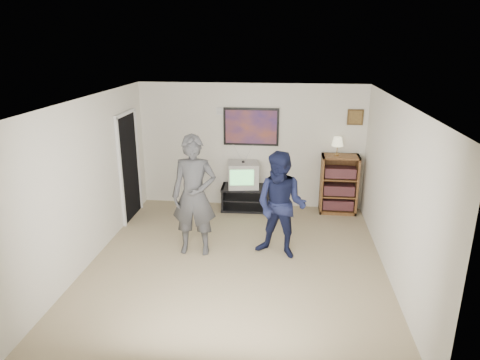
% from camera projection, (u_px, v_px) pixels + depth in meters
% --- Properties ---
extents(room_shell, '(4.51, 5.00, 2.51)m').
position_uv_depth(room_shell, '(239.00, 179.00, 6.56)').
color(room_shell, '#7D6B4F').
rests_on(room_shell, ground).
extents(media_stand, '(0.98, 0.57, 0.48)m').
position_uv_depth(media_stand, '(246.00, 198.00, 8.67)').
color(media_stand, black).
rests_on(media_stand, room_shell).
extents(crt_television, '(0.66, 0.59, 0.50)m').
position_uv_depth(crt_television, '(243.00, 175.00, 8.52)').
color(crt_television, '#ADABA7').
rests_on(crt_television, media_stand).
extents(bookshelf, '(0.71, 0.41, 1.17)m').
position_uv_depth(bookshelf, '(339.00, 184.00, 8.41)').
color(bookshelf, '#512C18').
rests_on(bookshelf, room_shell).
extents(table_lamp, '(0.22, 0.22, 0.36)m').
position_uv_depth(table_lamp, '(337.00, 146.00, 8.20)').
color(table_lamp, beige).
rests_on(table_lamp, bookshelf).
extents(person_tall, '(0.72, 0.48, 1.94)m').
position_uv_depth(person_tall, '(194.00, 196.00, 6.69)').
color(person_tall, '#39393C').
rests_on(person_tall, room_shell).
extents(person_short, '(0.99, 0.87, 1.70)m').
position_uv_depth(person_short, '(281.00, 206.00, 6.61)').
color(person_short, '#131836').
rests_on(person_short, room_shell).
extents(controller_left, '(0.06, 0.11, 0.03)m').
position_uv_depth(controller_left, '(198.00, 183.00, 6.85)').
color(controller_left, white).
rests_on(controller_left, person_tall).
extents(controller_right, '(0.06, 0.11, 0.03)m').
position_uv_depth(controller_right, '(282.00, 188.00, 6.75)').
color(controller_right, white).
rests_on(controller_right, person_short).
extents(poster, '(1.10, 0.03, 0.75)m').
position_uv_depth(poster, '(251.00, 127.00, 8.45)').
color(poster, black).
rests_on(poster, room_shell).
extents(air_vent, '(0.28, 0.02, 0.14)m').
position_uv_depth(air_vent, '(223.00, 111.00, 8.42)').
color(air_vent, white).
rests_on(air_vent, room_shell).
extents(small_picture, '(0.30, 0.03, 0.30)m').
position_uv_depth(small_picture, '(355.00, 117.00, 8.17)').
color(small_picture, '#463116').
rests_on(small_picture, room_shell).
extents(doorway, '(0.03, 0.85, 2.00)m').
position_uv_depth(doorway, '(129.00, 167.00, 8.06)').
color(doorway, black).
rests_on(doorway, room_shell).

